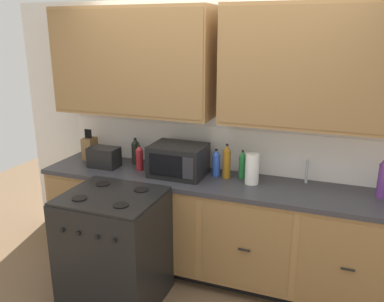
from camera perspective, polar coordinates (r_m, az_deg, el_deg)
ground_plane at (r=3.70m, az=0.97°, el=-19.18°), size 8.00×8.00×0.00m
wall_unit at (r=3.51m, az=3.92°, el=8.34°), size 4.31×0.40×2.44m
counter_run at (r=3.69m, az=2.64°, el=-10.62°), size 3.14×0.64×0.92m
stove_range at (r=3.42m, az=-10.93°, el=-13.34°), size 0.76×0.68×0.95m
microwave at (r=3.57m, az=-1.97°, el=-1.30°), size 0.48×0.37×0.28m
toaster at (r=3.89m, az=-12.38°, el=-0.85°), size 0.28×0.18×0.19m
knife_block at (r=4.16m, az=-14.30°, el=0.42°), size 0.11×0.14×0.31m
sink_faucet at (r=3.53m, az=15.97°, el=-2.85°), size 0.02×0.02×0.20m
paper_towel_roll at (r=3.41m, az=8.52°, el=-2.52°), size 0.12×0.12×0.26m
bottle_blue at (r=3.57m, az=3.45°, el=-1.67°), size 0.07×0.07×0.25m
bottle_violet at (r=3.42m, az=25.53°, el=-3.43°), size 0.08×0.08×0.33m
bottle_red at (r=3.73m, az=-7.46°, el=-0.96°), size 0.07×0.07×0.25m
bottle_green at (r=3.53m, az=7.16°, el=-1.91°), size 0.06×0.06×0.25m
bottle_dark at (r=3.92m, az=-8.01°, el=-0.03°), size 0.08×0.08×0.26m
bottle_amber at (r=3.51m, az=4.95°, el=-1.49°), size 0.07×0.07×0.31m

